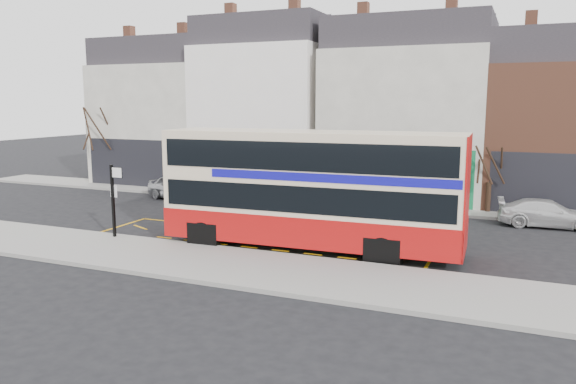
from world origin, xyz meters
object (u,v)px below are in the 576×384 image
at_px(car_silver, 178,188).
at_px(bus_stop_post, 114,194).
at_px(street_tree_right, 491,155).
at_px(car_grey, 326,197).
at_px(car_white, 547,213).
at_px(double_decker_bus, 312,188).
at_px(street_tree_left, 99,117).

bearing_deg(car_silver, bus_stop_post, -143.19).
height_order(bus_stop_post, car_silver, bus_stop_post).
bearing_deg(street_tree_right, bus_stop_post, -139.86).
bearing_deg(car_grey, car_white, -80.85).
distance_m(double_decker_bus, street_tree_left, 21.64).
relative_size(double_decker_bus, car_silver, 2.76).
height_order(bus_stop_post, car_white, bus_stop_post).
relative_size(bus_stop_post, car_silver, 0.71).
bearing_deg(car_white, street_tree_left, 80.86).
height_order(street_tree_left, street_tree_right, street_tree_left).
height_order(car_white, street_tree_left, street_tree_left).
bearing_deg(street_tree_left, bus_stop_post, -47.26).
xyz_separation_m(double_decker_bus, car_silver, (-11.01, 7.36, -1.69)).
bearing_deg(street_tree_left, street_tree_right, -0.62).
relative_size(double_decker_bus, car_white, 2.70).
xyz_separation_m(car_grey, car_white, (10.45, 0.48, -0.13)).
bearing_deg(street_tree_right, car_white, -36.97).
height_order(car_silver, street_tree_right, street_tree_right).
bearing_deg(car_white, street_tree_right, 48.62).
bearing_deg(street_tree_right, car_silver, -171.37).
height_order(car_silver, car_grey, car_grey).
bearing_deg(bus_stop_post, street_tree_right, 44.61).
height_order(car_grey, car_white, car_grey).
distance_m(car_white, street_tree_right, 4.11).
height_order(car_grey, street_tree_right, street_tree_right).
bearing_deg(double_decker_bus, car_white, 40.61).
height_order(car_silver, street_tree_left, street_tree_left).
bearing_deg(car_silver, car_grey, -71.26).
bearing_deg(car_grey, street_tree_left, 87.32).
distance_m(double_decker_bus, car_white, 11.74).
height_order(double_decker_bus, car_grey, double_decker_bus).
relative_size(double_decker_bus, street_tree_right, 2.59).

